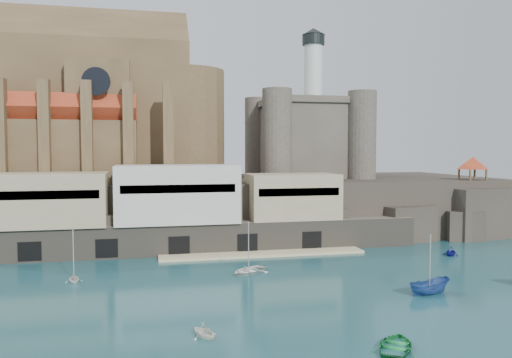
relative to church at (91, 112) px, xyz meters
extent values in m
plane|color=#17444C|center=(24.13, -41.85, -22.13)|extent=(300.00, 300.00, 0.00)
cube|color=black|center=(24.13, -1.85, -17.13)|extent=(100.00, 34.00, 10.00)
cube|color=black|center=(2.13, -18.35, -19.13)|extent=(9.00, 5.00, 6.00)
cube|color=black|center=(19.13, -18.35, -19.13)|extent=(9.00, 5.00, 6.00)
cube|color=black|center=(36.13, -18.35, -19.13)|extent=(9.00, 5.00, 6.00)
cube|color=black|center=(52.13, -18.35, -19.13)|extent=(9.00, 5.00, 6.00)
cube|color=#615A4E|center=(16.13, -19.35, -19.88)|extent=(70.00, 6.00, 4.50)
cube|color=#CBB987|center=(26.13, -23.85, -21.98)|extent=(30.00, 4.00, 0.40)
cube|color=black|center=(-5.87, -22.25, -20.53)|extent=(3.00, 0.40, 2.60)
cube|color=black|center=(4.13, -22.25, -20.53)|extent=(3.00, 0.40, 2.60)
cube|color=black|center=(14.13, -22.25, -20.53)|extent=(3.00, 0.40, 2.60)
cube|color=black|center=(24.13, -22.25, -20.53)|extent=(3.00, 0.40, 2.60)
cube|color=black|center=(34.13, -22.25, -20.53)|extent=(3.00, 0.40, 2.60)
cube|color=#998A68|center=(-3.87, -18.35, -13.88)|extent=(16.00, 9.00, 7.50)
cube|color=beige|center=(14.13, -18.35, -13.38)|extent=(18.00, 9.00, 8.50)
cube|color=#998A68|center=(32.13, -18.35, -14.13)|extent=(14.00, 8.00, 7.00)
cube|color=brown|center=(-1.87, 0.15, -0.13)|extent=(38.00, 14.00, 24.00)
cube|color=brown|center=(-1.87, 0.15, 11.87)|extent=(38.00, 13.01, 13.01)
cylinder|color=brown|center=(17.13, 0.15, -2.13)|extent=(14.00, 14.00, 20.00)
cube|color=brown|center=(2.13, 0.15, -2.13)|extent=(10.00, 20.00, 20.00)
cube|color=brown|center=(-5.87, -9.35, -7.13)|extent=(28.00, 5.00, 10.00)
cube|color=brown|center=(-5.87, 9.65, -7.13)|extent=(28.00, 5.00, 10.00)
cube|color=#A6351C|center=(-5.87, -9.35, -0.53)|extent=(28.00, 5.66, 5.66)
cube|color=#A6351C|center=(-5.87, 9.65, -0.53)|extent=(28.00, 5.66, 5.66)
cylinder|color=black|center=(2.13, -11.90, 3.87)|extent=(4.40, 0.30, 4.40)
cube|color=brown|center=(-11.67, -12.35, -4.13)|extent=(1.60, 2.20, 16.00)
cube|color=brown|center=(-5.47, -12.35, -4.13)|extent=(1.60, 2.20, 16.00)
cube|color=brown|center=(0.73, -12.35, -4.13)|extent=(1.60, 2.20, 16.00)
cube|color=brown|center=(6.93, -12.35, -4.13)|extent=(1.60, 2.20, 16.00)
cube|color=brown|center=(13.13, -12.35, -4.13)|extent=(1.60, 2.20, 16.00)
cube|color=#453F36|center=(40.13, -0.85, -5.13)|extent=(16.00, 16.00, 14.00)
cube|color=#453F36|center=(40.13, -0.85, 2.27)|extent=(17.00, 17.00, 1.20)
cylinder|color=#453F36|center=(32.13, -8.85, -4.13)|extent=(5.20, 5.20, 16.00)
cylinder|color=#453F36|center=(48.13, -8.85, -4.13)|extent=(5.20, 5.20, 16.00)
cylinder|color=#453F36|center=(32.13, 7.15, -4.13)|extent=(5.20, 5.20, 16.00)
cylinder|color=#453F36|center=(48.13, 7.15, -4.13)|extent=(5.20, 5.20, 16.00)
cylinder|color=silver|center=(42.13, 1.15, 7.87)|extent=(3.60, 3.60, 12.00)
cylinder|color=black|center=(42.13, 1.15, 14.87)|extent=(4.40, 4.40, 2.00)
cone|color=black|center=(42.13, 1.15, 16.47)|extent=(4.60, 4.60, 1.40)
cube|color=black|center=(66.13, -15.85, -17.78)|extent=(12.00, 10.00, 8.70)
cube|color=black|center=(62.13, -18.85, -19.63)|extent=(6.00, 5.00, 5.00)
cube|color=black|center=(71.13, -13.85, -19.13)|extent=(5.00, 4.00, 6.00)
cube|color=brown|center=(66.13, -15.85, -13.28)|extent=(4.20, 4.20, 0.30)
cylinder|color=brown|center=(64.53, -17.45, -11.83)|extent=(0.36, 0.36, 3.20)
cylinder|color=brown|center=(67.73, -17.45, -11.83)|extent=(0.36, 0.36, 3.20)
cylinder|color=brown|center=(64.53, -14.25, -11.83)|extent=(0.36, 0.36, 3.20)
cylinder|color=brown|center=(67.73, -14.25, -11.83)|extent=(0.36, 0.36, 3.20)
pyramid|color=#A6351C|center=(66.13, -15.85, -9.13)|extent=(6.40, 6.40, 2.20)
imported|color=white|center=(14.19, -53.94, -22.13)|extent=(2.92, 2.53, 2.90)
imported|color=navy|center=(38.94, -46.91, -22.13)|extent=(2.35, 2.31, 5.16)
imported|color=#1A833D|center=(28.41, -59.51, -22.13)|extent=(3.65, 3.02, 5.19)
imported|color=white|center=(1.35, -33.83, -22.13)|extent=(2.65, 1.99, 2.74)
imported|color=white|center=(22.00, -33.73, -22.13)|extent=(3.21, 3.77, 5.42)
imported|color=navy|center=(52.76, -29.91, -22.13)|extent=(3.06, 2.99, 3.08)
camera|label=1|loc=(9.87, -93.90, -6.88)|focal=35.00mm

